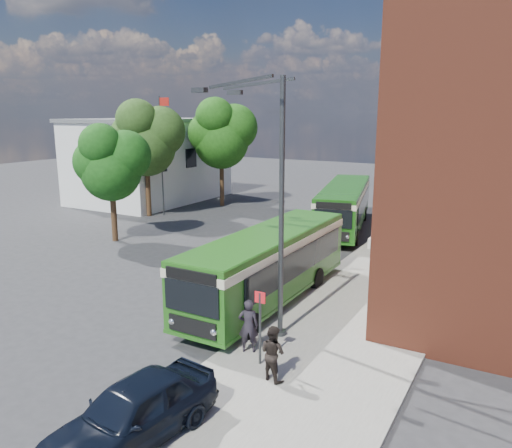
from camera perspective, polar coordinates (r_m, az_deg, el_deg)
The scene contains 15 objects.
ground at distance 22.31m, azimuth -7.01°, elevation -8.05°, with size 120.00×120.00×0.00m, color #2B2B2E.
pavement at distance 26.49m, azimuth 16.13°, elevation -4.92°, with size 6.00×48.00×0.15m, color gray.
kerb_line at distance 27.31m, azimuth 9.88°, elevation -4.23°, with size 0.12×48.00×0.01m, color beige.
white_building at distance 46.40m, azimuth -11.96°, elevation 7.22°, with size 9.40×13.40×7.30m.
flagpole at distance 38.92m, azimuth -10.71°, elevation 8.16°, with size 0.95×0.10×9.00m.
street_lamp at distance 16.87m, azimuth 1.83°, elevation 2.20°, with size 2.96×2.38×9.00m.
bus_stop_sign at distance 15.64m, azimuth 0.46°, elevation -11.28°, with size 0.35×0.08×2.52m.
bus_front at distance 20.77m, azimuth 1.41°, elevation -4.19°, with size 2.68×10.75×3.02m.
bus_rear at distance 34.45m, azimuth 10.07°, elevation 2.41°, with size 5.29×12.32×3.02m.
parked_car at distance 12.95m, azimuth -13.86°, elevation -20.12°, with size 1.83×4.54×1.55m, color black.
pedestrian_a at distance 16.59m, azimuth -0.88°, elevation -11.54°, with size 0.66×0.43×1.81m, color #241F28.
pedestrian_b at distance 15.05m, azimuth 1.92°, elevation -14.51°, with size 0.81×0.63×1.67m, color black.
tree_left at distance 31.49m, azimuth -16.29°, elevation 6.81°, with size 4.29×4.08×7.25m.
tree_mid at distance 38.73m, azimuth -12.47°, elevation 9.63°, with size 5.23×4.97×8.83m.
tree_right at distance 42.19m, azimuth -3.97°, elevation 10.33°, with size 5.37×5.10×9.07m.
Camera 1 is at (12.51, -16.71, 7.86)m, focal length 35.00 mm.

